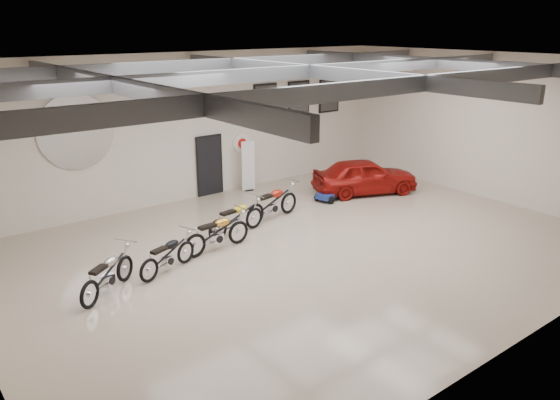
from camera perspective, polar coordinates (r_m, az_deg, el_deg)
floor at (r=15.00m, az=2.82°, el=-5.12°), size 16.00×12.00×0.01m
ceiling at (r=13.82m, az=3.14°, el=14.31°), size 16.00×12.00×0.01m
back_wall at (r=19.05m, az=-8.95°, el=7.55°), size 16.00×0.02×5.00m
right_wall at (r=20.25m, az=20.58°, el=7.24°), size 0.02×12.00×5.00m
ceiling_beams at (r=13.84m, az=3.13°, el=13.27°), size 15.80×11.80×0.32m
door at (r=19.56m, az=-7.39°, el=3.54°), size 0.92×0.08×2.10m
logo_plaque at (r=17.42m, az=-20.54°, el=6.66°), size 2.30×0.06×1.16m
poster_left at (r=20.52m, az=-1.54°, el=10.20°), size 1.05×0.08×1.35m
poster_mid at (r=21.50m, az=1.96°, el=10.55°), size 1.05×0.08×1.35m
poster_right at (r=22.55m, az=5.15°, el=10.83°), size 1.05×0.08×1.35m
oil_sign at (r=20.13m, az=-4.03°, el=5.96°), size 0.72×0.10×0.72m
banner_stand at (r=19.93m, az=-3.34°, el=3.57°), size 0.53×0.30×1.86m
motorcycle_silver at (r=13.02m, az=-17.60°, el=-7.29°), size 1.95×1.63×1.02m
motorcycle_black at (r=13.74m, az=-11.67°, el=-5.58°), size 1.91×1.15×0.95m
motorcycle_gold at (r=14.80m, az=-6.59°, el=-3.33°), size 2.09×0.79×1.07m
motorcycle_yellow at (r=15.85m, az=-4.60°, el=-1.84°), size 2.07×0.88×1.04m
motorcycle_red at (r=17.00m, az=-0.80°, el=-0.23°), size 2.26×1.04×1.13m
go_kart at (r=19.22m, az=5.55°, el=0.93°), size 1.62×1.04×0.54m
vintage_car at (r=19.89m, az=8.86°, el=2.50°), size 2.82×4.05×1.28m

